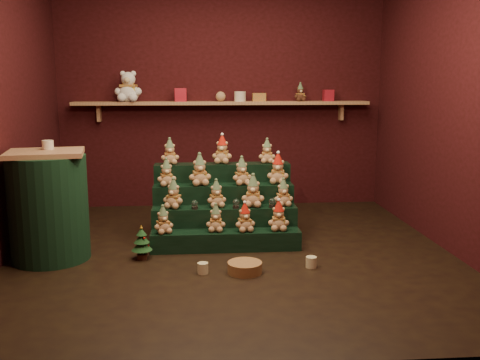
{
  "coord_description": "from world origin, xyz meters",
  "views": [
    {
      "loc": [
        -0.31,
        -4.71,
        1.55
      ],
      "look_at": [
        0.09,
        0.25,
        0.64
      ],
      "focal_mm": 40.0,
      "sensor_mm": 36.0,
      "label": 1
    }
  ],
  "objects": [
    {
      "name": "teddy_11",
      "position": [
        0.49,
        0.56,
        0.69
      ],
      "size": [
        0.25,
        0.23,
        0.3
      ],
      "primitive_type": null,
      "rotation": [
        0.0,
        0.0,
        -0.17
      ],
      "color": "tan",
      "rests_on": "riser_tier_midback"
    },
    {
      "name": "shelf_plush_ball",
      "position": [
        -0.02,
        1.85,
        1.38
      ],
      "size": [
        0.12,
        0.12,
        0.12
      ],
      "primitive_type": "sphere",
      "color": "tan",
      "rests_on": "back_shelf"
    },
    {
      "name": "teddy_0",
      "position": [
        -0.64,
        0.09,
        0.31
      ],
      "size": [
        0.23,
        0.22,
        0.25
      ],
      "primitive_type": null,
      "rotation": [
        0.0,
        0.0,
        0.41
      ],
      "color": "tan",
      "rests_on": "riser_tier_front"
    },
    {
      "name": "riser_tier_front",
      "position": [
        -0.06,
        0.11,
        0.09
      ],
      "size": [
        1.4,
        0.22,
        0.18
      ],
      "primitive_type": "cube",
      "color": "black",
      "rests_on": "ground"
    },
    {
      "name": "riser_tier_midfront",
      "position": [
        -0.06,
        0.33,
        0.18
      ],
      "size": [
        1.4,
        0.22,
        0.36
      ],
      "primitive_type": "cube",
      "color": "black",
      "rests_on": "ground"
    },
    {
      "name": "gift_tin_cream",
      "position": [
        0.21,
        1.85,
        1.38
      ],
      "size": [
        0.14,
        0.14,
        0.12
      ],
      "primitive_type": "cylinder",
      "color": "beige",
      "rests_on": "back_shelf"
    },
    {
      "name": "snow_globe_b",
      "position": [
        0.05,
        0.27,
        0.41
      ],
      "size": [
        0.07,
        0.07,
        0.09
      ],
      "color": "black",
      "rests_on": "riser_tier_midfront"
    },
    {
      "name": "teddy_12",
      "position": [
        -0.6,
        0.77,
        0.85
      ],
      "size": [
        0.21,
        0.19,
        0.26
      ],
      "primitive_type": null,
      "rotation": [
        0.0,
        0.0,
        0.12
      ],
      "color": "tan",
      "rests_on": "riser_tier_back"
    },
    {
      "name": "teddy_5",
      "position": [
        -0.14,
        0.34,
        0.49
      ],
      "size": [
        0.22,
        0.21,
        0.26
      ],
      "primitive_type": null,
      "rotation": [
        0.0,
        0.0,
        0.23
      ],
      "color": "tan",
      "rests_on": "riser_tier_midfront"
    },
    {
      "name": "teddy_14",
      "position": [
        0.41,
        0.78,
        0.84
      ],
      "size": [
        0.19,
        0.17,
        0.25
      ],
      "primitive_type": null,
      "rotation": [
        0.0,
        0.0,
        -0.06
      ],
      "color": "tan",
      "rests_on": "riser_tier_back"
    },
    {
      "name": "snow_globe_a",
      "position": [
        -0.35,
        0.27,
        0.4
      ],
      "size": [
        0.06,
        0.06,
        0.09
      ],
      "color": "black",
      "rests_on": "riser_tier_midfront"
    },
    {
      "name": "brown_bear",
      "position": [
        0.95,
        1.84,
        1.43
      ],
      "size": [
        0.17,
        0.16,
        0.22
      ],
      "primitive_type": null,
      "rotation": [
        0.0,
        0.0,
        0.13
      ],
      "color": "#492618",
      "rests_on": "back_shelf"
    },
    {
      "name": "wicker_basket",
      "position": [
        0.06,
        -0.52,
        0.04
      ],
      "size": [
        0.33,
        0.33,
        0.09
      ],
      "primitive_type": "cylinder",
      "rotation": [
        0.0,
        0.0,
        -0.17
      ],
      "color": "olive",
      "rests_on": "ground"
    },
    {
      "name": "riser_tier_back",
      "position": [
        -0.06,
        0.77,
        0.36
      ],
      "size": [
        1.4,
        0.22,
        0.72
      ],
      "primitive_type": "cube",
      "color": "black",
      "rests_on": "ground"
    },
    {
      "name": "gift_tin_red_b",
      "position": [
        1.31,
        1.85,
        1.39
      ],
      "size": [
        0.12,
        0.12,
        0.14
      ],
      "primitive_type": "cube",
      "color": "#B31B2C",
      "rests_on": "back_shelf"
    },
    {
      "name": "back_wall",
      "position": [
        0.0,
        2.05,
        1.4
      ],
      "size": [
        4.0,
        0.1,
        2.8
      ],
      "primitive_type": "cube",
      "color": "black",
      "rests_on": "ground"
    },
    {
      "name": "white_bear",
      "position": [
        -1.12,
        1.84,
        1.55
      ],
      "size": [
        0.35,
        0.32,
        0.46
      ],
      "primitive_type": null,
      "rotation": [
        0.0,
        0.0,
        -0.09
      ],
      "color": "white",
      "rests_on": "back_shelf"
    },
    {
      "name": "teddy_13",
      "position": [
        -0.06,
        0.78,
        0.86
      ],
      "size": [
        0.24,
        0.22,
        0.29
      ],
      "primitive_type": null,
      "rotation": [
        0.0,
        0.0,
        -0.2
      ],
      "color": "tan",
      "rests_on": "riser_tier_back"
    },
    {
      "name": "back_shelf",
      "position": [
        0.0,
        1.87,
        1.29
      ],
      "size": [
        3.6,
        0.26,
        0.24
      ],
      "color": "tan",
      "rests_on": "ground"
    },
    {
      "name": "teddy_4",
      "position": [
        -0.55,
        0.33,
        0.5
      ],
      "size": [
        0.25,
        0.24,
        0.28
      ],
      "primitive_type": null,
      "rotation": [
        0.0,
        0.0,
        -0.39
      ],
      "color": "tan",
      "rests_on": "riser_tier_midfront"
    },
    {
      "name": "table_ornament",
      "position": [
        -1.62,
        0.07,
        1.01
      ],
      "size": [
        0.1,
        0.1,
        0.08
      ],
      "primitive_type": "cylinder",
      "color": "beige",
      "rests_on": "side_table"
    },
    {
      "name": "teddy_3",
      "position": [
        0.44,
        0.1,
        0.32
      ],
      "size": [
        0.21,
        0.19,
        0.28
      ],
      "primitive_type": null,
      "rotation": [
        0.0,
        0.0,
        -0.07
      ],
      "color": "tan",
      "rests_on": "riser_tier_front"
    },
    {
      "name": "riser_tier_midback",
      "position": [
        -0.06,
        0.55,
        0.27
      ],
      "size": [
        1.4,
        0.22,
        0.54
      ],
      "primitive_type": "cube",
      "color": "black",
      "rests_on": "ground"
    },
    {
      "name": "teddy_7",
      "position": [
        0.51,
        0.33,
        0.49
      ],
      "size": [
        0.21,
        0.19,
        0.26
      ],
      "primitive_type": null,
      "rotation": [
        0.0,
        0.0,
        0.12
      ],
      "color": "tan",
      "rests_on": "riser_tier_midfront"
    },
    {
      "name": "teddy_8",
      "position": [
        -0.62,
        0.53,
        0.67
      ],
      "size": [
        0.22,
        0.21,
        0.27
      ],
      "primitive_type": null,
      "rotation": [
        0.0,
        0.0,
        0.2
      ],
      "color": "tan",
      "rests_on": "riser_tier_midback"
    },
    {
      "name": "snow_globe_c",
      "position": [
        0.4,
        0.27,
        0.41
      ],
      "size": [
        0.07,
        0.07,
        0.09
      ],
      "color": "black",
      "rests_on": "riser_tier_midfront"
    },
    {
      "name": "gift_tin_red_a",
      "position": [
        -0.5,
        1.85,
        1.4
      ],
      "size": [
        0.14,
        0.14,
        0.16
      ],
      "primitive_type": "cube",
      "color": "#B31B2C",
      "rests_on": "back_shelf"
    },
    {
      "name": "teddy_9",
      "position": [
        -0.29,
        0.54,
        0.7
      ],
      "size": [
        0.25,
        0.23,
        0.31
      ],
      "primitive_type": null,
      "rotation": [
        0.0,
        0.0,
        0.15
      ],
      "color": "tan",
      "rests_on": "riser_tier_midback"
    },
    {
      "name": "scarf_gift_box",
      "position": [
        0.45,
        1.85,
        1.37
      ],
      "size": [
        0.16,
        0.1,
        0.1
      ],
      "primitive_type": "cube",
      "color": "orange",
      "rests_on": "back_shelf"
    },
    {
      "name": "front_wall",
      "position": [
        0.0,
        -2.05,
        1.4
      ],
      "size": [
        4.0,
        0.1,
        2.8
      ],
      "primitive_type": "cube",
      "color": "black",
      "rests_on": "ground"
    },
    {
      "name": "mug_left",
      "position": [
        -0.28,
        -0.51,
        0.04
      ],
      "size": [
        0.09,
        0.09,
        0.09
      ],
      "primitive_type": "cylinder",
      "color": "beige",
      "rests_on": "ground"
    },
    {
      "name": "teddy_1",
      "position": [
        -0.15,
        0.12,
        0.31
      ],
      "size": [
        0.2,
        0.18,
        0.25
      ],
      "primitive_type": null,
      "rotation": [
        0.0,
        0.0,
        -0.1
      ],
      "color": "tan",
      "rests_on": "riser_tier_front"
    },
    {
      "name": "side_table",
      "position": [
        -1.62,
        -0.03,
        0.48
      ],
      "size": [
        0.71,
        0.68,
        0.97
      ],
      "rotation": [
        0.0,
        0.0,
        0.15
      ],
      "color": "tan",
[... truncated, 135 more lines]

